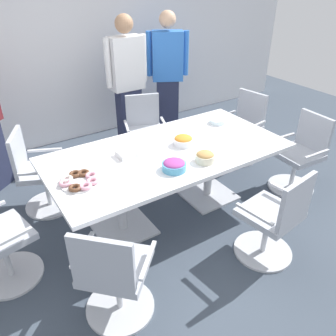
{
  "coord_description": "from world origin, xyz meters",
  "views": [
    {
      "loc": [
        -1.64,
        -2.52,
        2.35
      ],
      "look_at": [
        0.0,
        0.0,
        0.55
      ],
      "focal_mm": 36.52,
      "sensor_mm": 36.0,
      "label": 1
    }
  ],
  "objects": [
    {
      "name": "office_chair_1",
      "position": [
        -1.03,
        -0.88,
        0.41
      ],
      "size": [
        0.76,
        0.76,
        0.91
      ],
      "rotation": [
        0.0,
        0.0,
        -0.79
      ],
      "color": "silver",
      "rests_on": "ground"
    },
    {
      "name": "snack_bowl_candy_mix",
      "position": [
        -0.15,
        -0.34,
        0.8
      ],
      "size": [
        0.22,
        0.22,
        0.1
      ],
      "color": "#4C9EC6",
      "rests_on": "conference_table"
    },
    {
      "name": "snack_bowl_cookies",
      "position": [
        0.17,
        -0.37,
        0.8
      ],
      "size": [
        0.18,
        0.18,
        0.11
      ],
      "color": "beige",
      "rests_on": "conference_table"
    },
    {
      "name": "plate_stack",
      "position": [
        0.85,
        0.26,
        0.77
      ],
      "size": [
        0.19,
        0.19,
        0.05
      ],
      "color": "white",
      "rests_on": "conference_table"
    },
    {
      "name": "ground_plane",
      "position": [
        0.0,
        0.0,
        -0.01
      ],
      "size": [
        10.0,
        10.0,
        0.01
      ],
      "primitive_type": "cube",
      "color": "#3D4754"
    },
    {
      "name": "snack_bowl_chips_orange",
      "position": [
        0.2,
        0.02,
        0.8
      ],
      "size": [
        0.21,
        0.21,
        0.11
      ],
      "color": "white",
      "rests_on": "conference_table"
    },
    {
      "name": "napkin_pile",
      "position": [
        -0.4,
        0.13,
        0.78
      ],
      "size": [
        0.17,
        0.17,
        0.06
      ],
      "primitive_type": "cube",
      "color": "white",
      "rests_on": "conference_table"
    },
    {
      "name": "office_chair_2",
      "position": [
        0.42,
        -1.07,
        0.41
      ],
      "size": [
        0.61,
        0.61,
        0.91
      ],
      "rotation": [
        0.0,
        0.0,
        0.13
      ],
      "color": "silver",
      "rests_on": "ground"
    },
    {
      "name": "donut_platter",
      "position": [
        -0.94,
        -0.08,
        0.77
      ],
      "size": [
        0.34,
        0.34,
        0.04
      ],
      "color": "white",
      "rests_on": "conference_table"
    },
    {
      "name": "office_chair_6",
      "position": [
        -1.11,
        0.83,
        0.41
      ],
      "size": [
        0.72,
        0.72,
        0.91
      ],
      "rotation": [
        0.0,
        0.0,
        -2.0
      ],
      "color": "silver",
      "rests_on": "ground"
    },
    {
      "name": "office_chair_4",
      "position": [
        1.52,
        0.49,
        0.41
      ],
      "size": [
        0.62,
        0.62,
        0.91
      ],
      "rotation": [
        0.0,
        0.0,
        -4.55
      ],
      "color": "silver",
      "rests_on": "ground"
    },
    {
      "name": "office_chair_5",
      "position": [
        0.34,
        1.08,
        0.41
      ],
      "size": [
        0.69,
        0.69,
        0.91
      ],
      "rotation": [
        0.0,
        0.0,
        -3.48
      ],
      "color": "silver",
      "rests_on": "ground"
    },
    {
      "name": "conference_table",
      "position": [
        0.0,
        0.0,
        0.63
      ],
      "size": [
        2.4,
        1.2,
        0.75
      ],
      "color": "white",
      "rests_on": "ground"
    },
    {
      "name": "office_chair_3",
      "position": [
        1.56,
        -0.43,
        0.41
      ],
      "size": [
        0.57,
        0.57,
        0.91
      ],
      "rotation": [
        0.0,
        0.0,
        1.52
      ],
      "color": "silver",
      "rests_on": "ground"
    },
    {
      "name": "back_wall",
      "position": [
        0.0,
        2.4,
        1.4
      ],
      "size": [
        8.0,
        0.1,
        2.8
      ],
      "primitive_type": "cube",
      "color": "white",
      "rests_on": "ground"
    },
    {
      "name": "person_standing_2",
      "position": [
        1.1,
        1.71,
        0.96
      ],
      "size": [
        0.58,
        0.4,
        1.82
      ],
      "rotation": [
        0.0,
        0.0,
        -3.64
      ],
      "color": "#232842",
      "rests_on": "ground"
    },
    {
      "name": "person_standing_1",
      "position": [
        0.4,
        1.63,
        0.96
      ],
      "size": [
        0.61,
        0.24,
        1.83
      ],
      "rotation": [
        0.0,
        0.0,
        -3.14
      ],
      "color": "#232842",
      "rests_on": "ground"
    }
  ]
}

